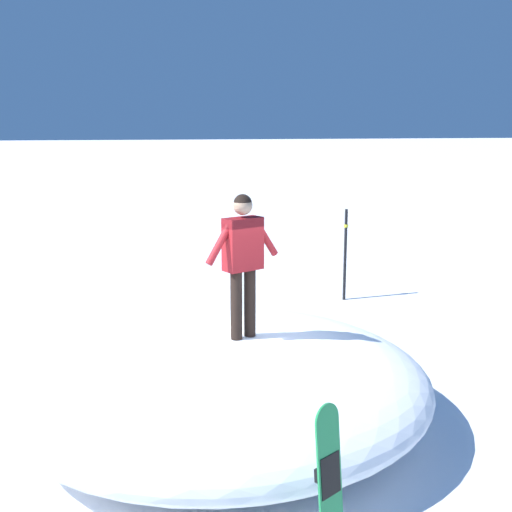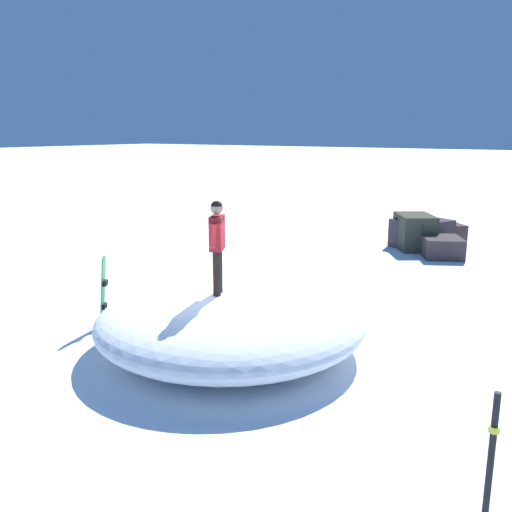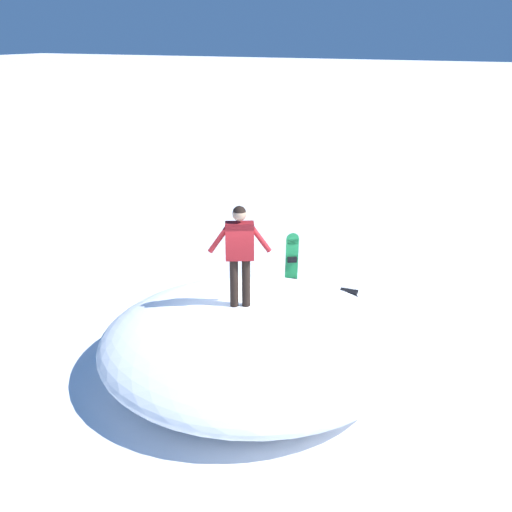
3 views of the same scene
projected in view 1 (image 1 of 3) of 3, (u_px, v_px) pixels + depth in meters
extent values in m
plane|color=white|center=(253.00, 436.00, 7.80)|extent=(240.00, 240.00, 0.00)
ellipsoid|color=white|center=(221.00, 381.00, 7.97)|extent=(6.48, 6.52, 1.15)
cylinder|color=black|center=(250.00, 302.00, 7.79)|extent=(0.14, 0.14, 0.83)
cylinder|color=black|center=(236.00, 305.00, 7.67)|extent=(0.14, 0.14, 0.83)
cube|color=maroon|center=(243.00, 244.00, 7.58)|extent=(0.41, 0.51, 0.62)
sphere|color=tan|center=(243.00, 205.00, 7.49)|extent=(0.23, 0.23, 0.23)
cylinder|color=maroon|center=(264.00, 236.00, 7.77)|extent=(0.26, 0.39, 0.51)
cylinder|color=maroon|center=(220.00, 242.00, 7.38)|extent=(0.26, 0.39, 0.51)
sphere|color=black|center=(243.00, 203.00, 7.49)|extent=(0.22, 0.22, 0.22)
cube|color=#1E8C47|center=(331.00, 505.00, 5.17)|extent=(0.27, 0.31, 1.42)
cylinder|color=#1E8C47|center=(327.00, 420.00, 5.06)|extent=(0.19, 0.25, 0.27)
cube|color=black|center=(331.00, 475.00, 5.12)|extent=(0.16, 0.21, 0.34)
cube|color=black|center=(325.00, 473.00, 5.16)|extent=(0.17, 0.20, 0.12)
cylinder|color=black|center=(345.00, 255.00, 13.51)|extent=(0.06, 0.06, 1.92)
cylinder|color=yellow|center=(346.00, 226.00, 13.38)|extent=(0.10, 0.10, 0.06)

